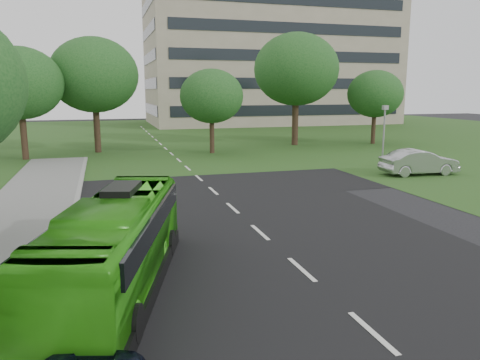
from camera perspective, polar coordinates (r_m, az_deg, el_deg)
The scene contains 11 objects.
ground at distance 16.60m, azimuth 4.70°, elevation -8.40°, with size 160.00×160.00×0.00m, color black.
street_surfaces at distance 38.12m, azimuth -8.21°, elevation 2.56°, with size 120.00×120.00×0.15m.
office_building at distance 81.70m, azimuth 3.60°, elevation 15.79°, with size 40.10×20.10×25.00m.
tree_park_a at distance 41.03m, azimuth -25.31°, elevation 10.61°, with size 6.67×6.67×8.86m.
tree_park_b at distance 43.59m, azimuth -17.38°, elevation 12.11°, with size 7.66×7.66×10.05m.
tree_park_c at distance 41.17m, azimuth -3.49°, elevation 10.15°, with size 5.51×5.51×7.32m.
tree_park_d at distance 47.81m, azimuth 6.88°, elevation 13.24°, with size 8.38×8.38×11.08m.
tree_park_e at distance 50.49m, azimuth 16.16°, elevation 10.04°, with size 5.63×5.63×7.51m.
bus at distance 13.40m, azimuth -14.85°, elevation -7.66°, with size 2.17×9.27×2.58m, color green.
sedan at distance 32.89m, azimuth 21.00°, elevation 2.04°, with size 1.76×5.04×1.66m, color #A6A7AA.
camera_pole at distance 35.22m, azimuth 17.16°, elevation 6.13°, with size 0.43×0.39×4.42m.
Camera 1 is at (-5.70, -14.60, 5.46)m, focal length 35.00 mm.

